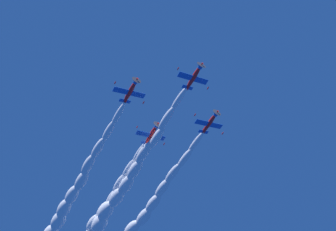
{
  "coord_description": "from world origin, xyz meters",
  "views": [
    {
      "loc": [
        -42.7,
        -11.02,
        1.44
      ],
      "look_at": [
        1.95,
        5.39,
        74.6
      ],
      "focal_mm": 41.91,
      "sensor_mm": 36.0,
      "label": 1
    }
  ],
  "objects_px": {
    "airplane_left_wingman": "(210,122)",
    "airplane_right_wingman": "(130,91)",
    "airplane_lead": "(194,77)",
    "airplane_slot_tail": "(152,134)"
  },
  "relations": [
    {
      "from": "airplane_left_wingman",
      "to": "airplane_right_wingman",
      "type": "distance_m",
      "value": 19.41
    },
    {
      "from": "airplane_lead",
      "to": "airplane_left_wingman",
      "type": "height_order",
      "value": "airplane_lead"
    },
    {
      "from": "airplane_left_wingman",
      "to": "airplane_right_wingman",
      "type": "relative_size",
      "value": 1.0
    },
    {
      "from": "airplane_lead",
      "to": "airplane_slot_tail",
      "type": "xyz_separation_m",
      "value": [
        11.64,
        14.23,
        1.38
      ]
    },
    {
      "from": "airplane_slot_tail",
      "to": "airplane_left_wingman",
      "type": "bearing_deg",
      "value": -87.35
    },
    {
      "from": "airplane_lead",
      "to": "airplane_slot_tail",
      "type": "bearing_deg",
      "value": 50.72
    },
    {
      "from": "airplane_slot_tail",
      "to": "airplane_right_wingman",
      "type": "bearing_deg",
      "value": -178.21
    },
    {
      "from": "airplane_right_wingman",
      "to": "airplane_left_wingman",
      "type": "bearing_deg",
      "value": -44.25
    },
    {
      "from": "airplane_lead",
      "to": "airplane_right_wingman",
      "type": "height_order",
      "value": "airplane_lead"
    },
    {
      "from": "airplane_lead",
      "to": "airplane_left_wingman",
      "type": "relative_size",
      "value": 1.0
    }
  ]
}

